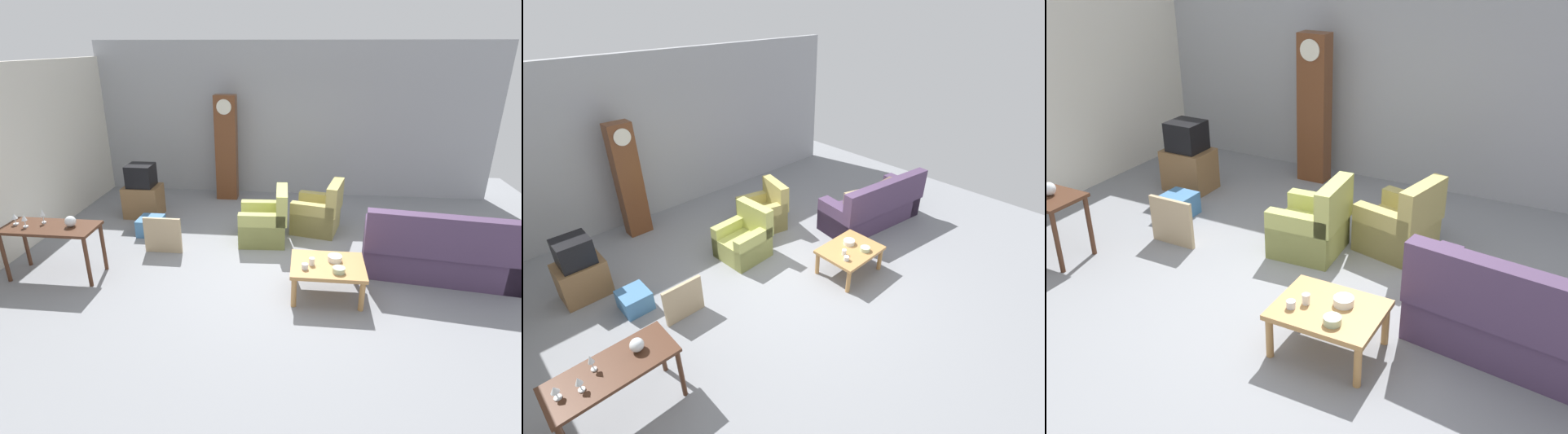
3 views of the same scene
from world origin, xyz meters
TOP-DOWN VIEW (x-y plane):
  - ground_plane at (0.00, 0.00)m, footprint 10.40×10.40m
  - garage_door_wall at (0.00, 3.60)m, footprint 8.40×0.16m
  - pegboard_wall_left at (-4.20, 0.40)m, footprint 0.12×6.40m
  - couch_floral at (2.26, 0.10)m, footprint 2.20×1.15m
  - armchair_olive_near at (-0.32, 1.01)m, footprint 0.83×0.80m
  - armchair_olive_far at (0.58, 1.52)m, footprint 0.94×0.92m
  - coffee_table_wood at (0.65, -0.57)m, footprint 0.96×0.76m
  - console_table_dark at (-3.19, -0.48)m, footprint 1.30×0.56m
  - grandfather_clock at (-1.34, 3.07)m, footprint 0.44×0.30m
  - tv_stand_cabinet at (-2.78, 1.87)m, footprint 0.68×0.52m
  - tv_crt at (-2.78, 1.87)m, footprint 0.48×0.44m
  - framed_picture_leaning at (-1.90, 0.39)m, footprint 0.60×0.05m
  - storage_box_blue at (-2.35, 1.06)m, footprint 0.41×0.44m
  - glass_dome_cloche at (-2.89, -0.45)m, footprint 0.15×0.15m
  - cup_white_porcelain at (0.44, -0.61)m, footprint 0.07×0.07m
  - cup_blue_rimmed at (0.36, -0.72)m, footprint 0.08×0.08m
  - bowl_white_stacked at (0.75, -0.47)m, footprint 0.19×0.19m
  - bowl_shallow_green at (0.78, -0.77)m, footprint 0.16×0.16m
  - wine_glass_tall at (-3.69, -0.47)m, footprint 0.08×0.08m
  - wine_glass_mid at (-3.50, -0.54)m, footprint 0.07×0.07m
  - wine_glass_short at (-3.32, -0.38)m, footprint 0.06×0.06m

SIDE VIEW (x-z plane):
  - ground_plane at x=0.00m, z-range 0.00..0.00m
  - storage_box_blue at x=-2.35m, z-range 0.00..0.30m
  - framed_picture_leaning at x=-1.90m, z-range 0.00..0.59m
  - tv_stand_cabinet at x=-2.78m, z-range 0.00..0.61m
  - armchair_olive_near at x=-0.32m, z-range -0.15..0.77m
  - armchair_olive_far at x=0.58m, z-range -0.15..0.77m
  - couch_floral at x=2.26m, z-range -0.17..0.87m
  - coffee_table_wood at x=0.65m, z-range 0.16..0.62m
  - bowl_shallow_green at x=0.78m, z-range 0.46..0.53m
  - cup_blue_rimmed at x=0.36m, z-range 0.46..0.53m
  - bowl_white_stacked at x=0.75m, z-range 0.46..0.53m
  - cup_white_porcelain at x=0.44m, z-range 0.46..0.55m
  - console_table_dark at x=-3.19m, z-range 0.27..1.05m
  - tv_crt at x=-2.78m, z-range 0.61..1.03m
  - glass_dome_cloche at x=-2.89m, z-range 0.78..0.93m
  - wine_glass_tall at x=-3.69m, z-range 0.80..0.96m
  - wine_glass_mid at x=-3.50m, z-range 0.80..0.99m
  - wine_glass_short at x=-3.32m, z-range 0.81..1.02m
  - grandfather_clock at x=-1.34m, z-range 0.01..2.19m
  - pegboard_wall_left at x=-4.20m, z-range 0.00..2.88m
  - garage_door_wall at x=0.00m, z-range 0.00..3.20m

